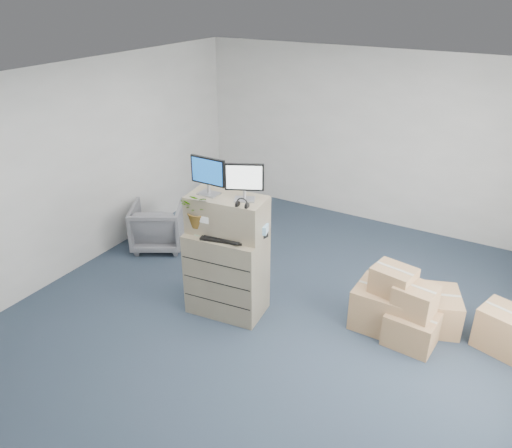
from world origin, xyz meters
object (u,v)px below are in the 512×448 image
(office_chair, at_px, (158,224))
(filing_cabinet_lower, at_px, (227,273))
(monitor_right, at_px, (244,180))
(potted_plant, at_px, (200,214))
(monitor_left, at_px, (208,174))
(water_bottle, at_px, (237,223))
(keyboard, at_px, (223,238))

(office_chair, bearing_deg, filing_cabinet_lower, 124.76)
(monitor_right, xyz_separation_m, potted_plant, (-0.49, -0.18, -0.45))
(monitor_left, bearing_deg, filing_cabinet_lower, -1.06)
(water_bottle, relative_size, potted_plant, 0.60)
(keyboard, bearing_deg, water_bottle, 53.21)
(water_bottle, bearing_deg, monitor_left, -170.22)
(potted_plant, distance_m, office_chair, 2.03)
(monitor_left, bearing_deg, office_chair, 152.55)
(water_bottle, bearing_deg, office_chair, 157.85)
(monitor_left, height_order, office_chair, monitor_left)
(filing_cabinet_lower, distance_m, office_chair, 2.00)
(potted_plant, bearing_deg, water_bottle, 24.62)
(water_bottle, bearing_deg, potted_plant, -155.38)
(monitor_right, bearing_deg, filing_cabinet_lower, 172.10)
(filing_cabinet_lower, xyz_separation_m, office_chair, (-1.80, 0.85, -0.14))
(water_bottle, height_order, potted_plant, potted_plant)
(filing_cabinet_lower, bearing_deg, keyboard, -75.58)
(filing_cabinet_lower, relative_size, monitor_left, 2.36)
(potted_plant, bearing_deg, monitor_left, 66.27)
(monitor_left, height_order, potted_plant, monitor_left)
(water_bottle, distance_m, office_chair, 2.23)
(monitor_left, xyz_separation_m, water_bottle, (0.33, 0.06, -0.56))
(monitor_right, xyz_separation_m, water_bottle, (-0.10, -0.01, -0.55))
(keyboard, distance_m, water_bottle, 0.23)
(monitor_right, height_order, potted_plant, monitor_right)
(water_bottle, bearing_deg, monitor_right, 4.00)
(keyboard, height_order, water_bottle, water_bottle)
(filing_cabinet_lower, relative_size, water_bottle, 3.70)
(monitor_left, bearing_deg, potted_plant, -113.28)
(keyboard, bearing_deg, office_chair, 138.00)
(monitor_left, distance_m, potted_plant, 0.48)
(monitor_right, distance_m, potted_plant, 0.69)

